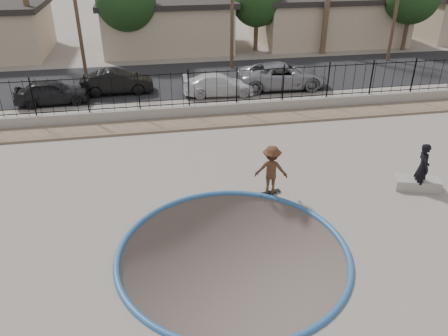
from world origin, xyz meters
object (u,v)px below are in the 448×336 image
object	(u,v)px
videographer	(423,167)
car_c	(219,85)
car_a	(52,92)
skater	(271,172)
car_d	(282,76)
skateboard	(270,192)
car_b	(117,82)
concrete_ledge	(417,183)

from	to	relation	value
videographer	car_c	world-z (taller)	videographer
videographer	car_a	bearing A→B (deg)	62.60
skater	videographer	world-z (taller)	videographer
car_c	car_d	bearing A→B (deg)	-78.65
videographer	car_d	world-z (taller)	videographer
car_c	car_d	xyz separation A→B (m)	(4.02, 0.63, 0.15)
skateboard	car_a	size ratio (longest dim) A/B	0.21
skater	car_b	world-z (taller)	skater
videographer	car_b	world-z (taller)	videographer
car_c	car_d	distance (m)	4.07
car_a	car_b	world-z (taller)	car_b
concrete_ledge	car_a	size ratio (longest dim) A/B	0.40
skateboard	car_d	bearing A→B (deg)	57.71
videographer	car_b	bearing A→B (deg)	52.30
videographer	concrete_ledge	world-z (taller)	videographer
videographer	car_d	distance (m)	12.76
videographer	car_c	xyz separation A→B (m)	(-5.38, 12.05, -0.29)
car_a	car_d	size ratio (longest dim) A/B	0.73
skater	concrete_ledge	xyz separation A→B (m)	(5.49, -0.60, -0.71)
skateboard	car_c	distance (m)	11.35
concrete_ledge	car_a	world-z (taller)	car_a
skateboard	concrete_ledge	distance (m)	5.53
car_b	concrete_ledge	bearing A→B (deg)	-140.39
car_a	car_b	size ratio (longest dim) A/B	0.95
car_b	car_d	size ratio (longest dim) A/B	0.77
car_d	car_b	bearing A→B (deg)	87.49
car_b	car_c	distance (m)	6.04
skater	car_a	bearing A→B (deg)	-34.77
skateboard	car_c	bearing A→B (deg)	76.20
skater	car_b	size ratio (longest dim) A/B	0.44
concrete_ledge	car_b	distance (m)	17.45
car_d	car_c	bearing A→B (deg)	100.78
car_b	videographer	bearing A→B (deg)	-140.64
skateboard	car_d	size ratio (longest dim) A/B	0.16
car_a	car_c	size ratio (longest dim) A/B	0.94
car_c	skateboard	bearing A→B (deg)	-178.15
skater	car_c	world-z (taller)	skater
car_d	skateboard	bearing A→B (deg)	162.79
car_a	car_b	distance (m)	3.69
skater	concrete_ledge	bearing A→B (deg)	-169.79
skateboard	concrete_ledge	bearing A→B (deg)	-19.50
car_a	car_c	world-z (taller)	car_a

